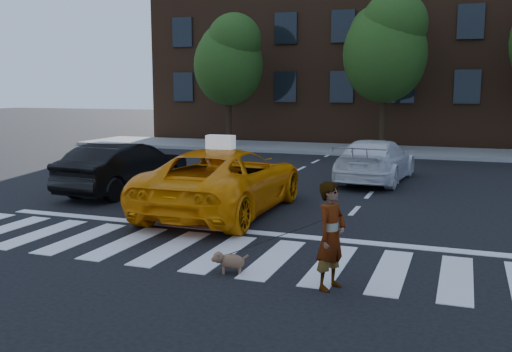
# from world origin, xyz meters

# --- Properties ---
(ground) EXTENTS (120.00, 120.00, 0.00)m
(ground) POSITION_xyz_m (0.00, 0.00, 0.00)
(ground) COLOR black
(ground) RESTS_ON ground
(crosswalk) EXTENTS (13.00, 2.40, 0.01)m
(crosswalk) POSITION_xyz_m (0.00, 0.00, 0.01)
(crosswalk) COLOR silver
(crosswalk) RESTS_ON ground
(stop_line) EXTENTS (12.00, 0.30, 0.01)m
(stop_line) POSITION_xyz_m (0.00, 1.60, 0.01)
(stop_line) COLOR silver
(stop_line) RESTS_ON ground
(sidewalk_far) EXTENTS (30.00, 4.00, 0.15)m
(sidewalk_far) POSITION_xyz_m (0.00, 17.50, 0.07)
(sidewalk_far) COLOR slate
(sidewalk_far) RESTS_ON ground
(building) EXTENTS (26.00, 10.00, 12.00)m
(building) POSITION_xyz_m (0.00, 25.00, 6.00)
(building) COLOR #4B2D1A
(building) RESTS_ON ground
(tree_left) EXTENTS (3.39, 3.38, 6.50)m
(tree_left) POSITION_xyz_m (-6.97, 17.00, 4.44)
(tree_left) COLOR black
(tree_left) RESTS_ON ground
(tree_mid) EXTENTS (3.69, 3.69, 7.10)m
(tree_mid) POSITION_xyz_m (0.53, 17.00, 4.85)
(tree_mid) COLOR black
(tree_mid) RESTS_ON ground
(taxi) EXTENTS (2.59, 5.55, 1.54)m
(taxi) POSITION_xyz_m (-1.32, 3.23, 0.77)
(taxi) COLOR orange
(taxi) RESTS_ON ground
(black_sedan) EXTENTS (1.91, 4.47, 1.43)m
(black_sedan) POSITION_xyz_m (-5.00, 4.64, 0.72)
(black_sedan) COLOR black
(black_sedan) RESTS_ON ground
(white_suv) EXTENTS (2.21, 4.74, 1.34)m
(white_suv) POSITION_xyz_m (1.40, 9.02, 0.67)
(white_suv) COLOR silver
(white_suv) RESTS_ON ground
(woman) EXTENTS (0.56, 0.68, 1.60)m
(woman) POSITION_xyz_m (2.25, -1.10, 0.80)
(woman) COLOR #999999
(woman) RESTS_ON ground
(dog) EXTENTS (0.59, 0.37, 0.35)m
(dog) POSITION_xyz_m (0.56, -0.96, 0.20)
(dog) COLOR olive
(dog) RESTS_ON ground
(taxi_sign) EXTENTS (0.65, 0.28, 0.32)m
(taxi_sign) POSITION_xyz_m (-1.32, 3.03, 1.70)
(taxi_sign) COLOR white
(taxi_sign) RESTS_ON taxi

